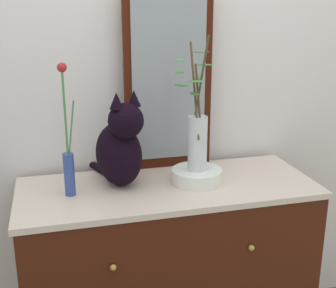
{
  "coord_description": "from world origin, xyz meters",
  "views": [
    {
      "loc": [
        -0.44,
        -1.7,
        1.61
      ],
      "look_at": [
        0.0,
        0.0,
        1.06
      ],
      "focal_mm": 48.49,
      "sensor_mm": 36.0,
      "label": 1
    }
  ],
  "objects_px": {
    "bowl_porcelain": "(197,176)",
    "cat_sitting": "(120,147)",
    "vase_slim_green": "(68,158)",
    "mirror_leaning": "(168,82)",
    "vase_glass_clear": "(197,136)",
    "sideboard": "(168,276)"
  },
  "relations": [
    {
      "from": "bowl_porcelain",
      "to": "vase_slim_green",
      "type": "bearing_deg",
      "value": -179.73
    },
    {
      "from": "bowl_porcelain",
      "to": "sideboard",
      "type": "bearing_deg",
      "value": 179.92
    },
    {
      "from": "mirror_leaning",
      "to": "vase_glass_clear",
      "type": "relative_size",
      "value": 1.43
    },
    {
      "from": "cat_sitting",
      "to": "vase_glass_clear",
      "type": "relative_size",
      "value": 0.73
    },
    {
      "from": "vase_glass_clear",
      "to": "sideboard",
      "type": "bearing_deg",
      "value": -179.85
    },
    {
      "from": "sideboard",
      "to": "vase_slim_green",
      "type": "relative_size",
      "value": 2.37
    },
    {
      "from": "vase_slim_green",
      "to": "vase_glass_clear",
      "type": "height_order",
      "value": "vase_glass_clear"
    },
    {
      "from": "vase_slim_green",
      "to": "vase_glass_clear",
      "type": "bearing_deg",
      "value": 0.32
    },
    {
      "from": "bowl_porcelain",
      "to": "cat_sitting",
      "type": "bearing_deg",
      "value": 171.34
    },
    {
      "from": "sideboard",
      "to": "cat_sitting",
      "type": "bearing_deg",
      "value": 165.83
    },
    {
      "from": "sideboard",
      "to": "vase_slim_green",
      "type": "xyz_separation_m",
      "value": [
        -0.4,
        -0.0,
        0.59
      ]
    },
    {
      "from": "sideboard",
      "to": "vase_glass_clear",
      "type": "distance_m",
      "value": 0.65
    },
    {
      "from": "cat_sitting",
      "to": "vase_glass_clear",
      "type": "bearing_deg",
      "value": -8.62
    },
    {
      "from": "sideboard",
      "to": "vase_glass_clear",
      "type": "relative_size",
      "value": 2.24
    },
    {
      "from": "vase_slim_green",
      "to": "mirror_leaning",
      "type": "bearing_deg",
      "value": 26.44
    },
    {
      "from": "sideboard",
      "to": "cat_sitting",
      "type": "relative_size",
      "value": 3.05
    },
    {
      "from": "vase_slim_green",
      "to": "vase_glass_clear",
      "type": "distance_m",
      "value": 0.53
    },
    {
      "from": "sideboard",
      "to": "mirror_leaning",
      "type": "height_order",
      "value": "mirror_leaning"
    },
    {
      "from": "vase_glass_clear",
      "to": "bowl_porcelain",
      "type": "bearing_deg",
      "value": -15.23
    },
    {
      "from": "vase_glass_clear",
      "to": "cat_sitting",
      "type": "bearing_deg",
      "value": 171.38
    },
    {
      "from": "sideboard",
      "to": "bowl_porcelain",
      "type": "height_order",
      "value": "bowl_porcelain"
    },
    {
      "from": "sideboard",
      "to": "vase_slim_green",
      "type": "distance_m",
      "value": 0.71
    }
  ]
}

